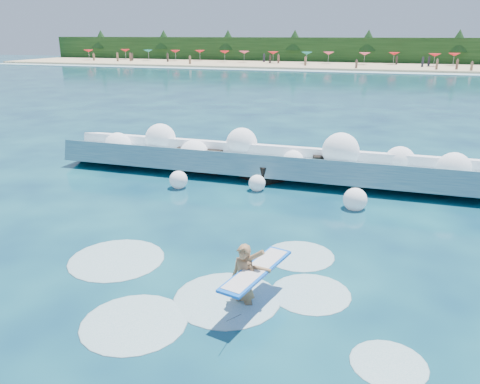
# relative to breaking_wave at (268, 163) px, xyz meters

# --- Properties ---
(ground) EXTENTS (200.00, 200.00, 0.00)m
(ground) POSITION_rel_breaking_wave_xyz_m (-0.87, -7.87, -0.55)
(ground) COLOR #082342
(ground) RESTS_ON ground
(beach) EXTENTS (140.00, 20.00, 0.40)m
(beach) POSITION_rel_breaking_wave_xyz_m (-0.87, 70.13, -0.35)
(beach) COLOR tan
(beach) RESTS_ON ground
(wet_band) EXTENTS (140.00, 5.00, 0.08)m
(wet_band) POSITION_rel_breaking_wave_xyz_m (-0.87, 59.13, -0.51)
(wet_band) COLOR silver
(wet_band) RESTS_ON ground
(treeline) EXTENTS (140.00, 4.00, 5.00)m
(treeline) POSITION_rel_breaking_wave_xyz_m (-0.87, 80.13, 1.95)
(treeline) COLOR black
(treeline) RESTS_ON ground
(breaking_wave) EXTENTS (18.23, 2.83, 1.57)m
(breaking_wave) POSITION_rel_breaking_wave_xyz_m (0.00, 0.00, 0.00)
(breaking_wave) COLOR teal
(breaking_wave) RESTS_ON ground
(rock_cluster) EXTENTS (7.85, 3.11, 1.22)m
(rock_cluster) POSITION_rel_breaking_wave_xyz_m (-0.45, 0.16, -0.16)
(rock_cluster) COLOR black
(rock_cluster) RESTS_ON ground
(surfer_with_board) EXTENTS (1.19, 2.93, 1.74)m
(surfer_with_board) POSITION_rel_breaking_wave_xyz_m (2.09, -9.95, 0.09)
(surfer_with_board) COLOR #9A6F48
(surfer_with_board) RESTS_ON ground
(wave_spray) EXTENTS (15.42, 4.59, 2.12)m
(wave_spray) POSITION_rel_breaking_wave_xyz_m (-0.20, -0.11, 0.44)
(wave_spray) COLOR white
(wave_spray) RESTS_ON ground
(surf_foam) EXTENTS (9.08, 6.27, 0.13)m
(surf_foam) POSITION_rel_breaking_wave_xyz_m (0.83, -9.54, -0.55)
(surf_foam) COLOR silver
(surf_foam) RESTS_ON ground
(beach_umbrellas) EXTENTS (114.75, 6.70, 0.50)m
(beach_umbrellas) POSITION_rel_breaking_wave_xyz_m (-0.81, 72.42, 1.70)
(beach_umbrellas) COLOR red
(beach_umbrellas) RESTS_ON ground
(beachgoers) EXTENTS (103.01, 13.59, 1.94)m
(beachgoers) POSITION_rel_breaking_wave_xyz_m (-2.17, 67.18, 0.58)
(beachgoers) COLOR #3F332D
(beachgoers) RESTS_ON ground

